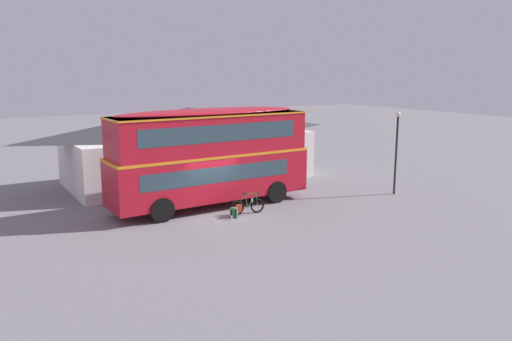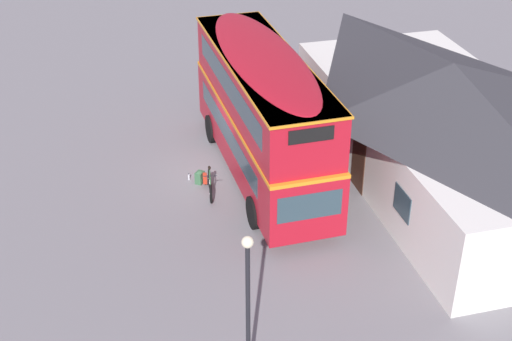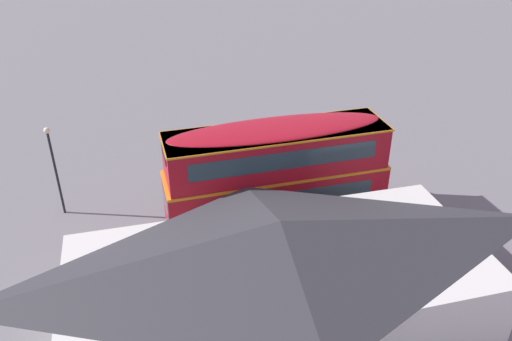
# 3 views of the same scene
# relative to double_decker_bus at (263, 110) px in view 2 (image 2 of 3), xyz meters

# --- Properties ---
(ground_plane) EXTENTS (120.00, 120.00, 0.00)m
(ground_plane) POSITION_rel_double_decker_bus_xyz_m (-0.52, -1.43, -2.64)
(ground_plane) COLOR slate
(double_decker_bus) EXTENTS (10.01, 2.94, 4.79)m
(double_decker_bus) POSITION_rel_double_decker_bus_xyz_m (0.00, 0.00, 0.00)
(double_decker_bus) COLOR black
(double_decker_bus) RESTS_ON ground
(touring_bicycle) EXTENTS (1.69, 0.46, 1.03)m
(touring_bicycle) POSITION_rel_double_decker_bus_xyz_m (0.77, -2.11, -2.27)
(touring_bicycle) COLOR black
(touring_bicycle) RESTS_ON ground
(backpack_on_ground) EXTENTS (0.40, 0.39, 0.50)m
(backpack_on_ground) POSITION_rel_double_decker_bus_xyz_m (-0.00, -2.33, -2.39)
(backpack_on_ground) COLOR #386642
(backpack_on_ground) RESTS_ON ground
(water_bottle_clear_plastic) EXTENTS (0.07, 0.07, 0.26)m
(water_bottle_clear_plastic) POSITION_rel_double_decker_bus_xyz_m (-0.31, -2.67, -2.52)
(water_bottle_clear_plastic) COLOR silver
(water_bottle_clear_plastic) RESTS_ON ground
(pub_building) EXTENTS (14.57, 6.94, 4.42)m
(pub_building) POSITION_rel_double_decker_bus_xyz_m (1.60, 6.21, -0.39)
(pub_building) COLOR silver
(pub_building) RESTS_ON ground
(street_lamp) EXTENTS (0.28, 0.28, 4.44)m
(street_lamp) POSITION_rel_double_decker_bus_xyz_m (9.58, -2.80, 0.12)
(street_lamp) COLOR black
(street_lamp) RESTS_ON ground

